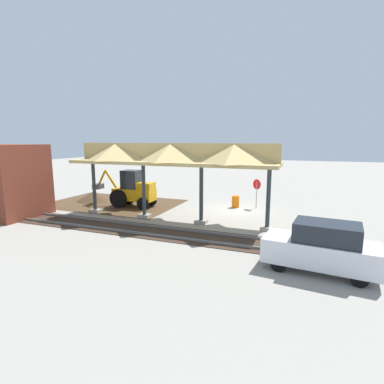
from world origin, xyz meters
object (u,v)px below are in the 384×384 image
stop_sign (257,187)px  traffic_barrel (235,202)px  backhoe (132,190)px  distant_parked_car (321,247)px  brick_utility_building (6,181)px

stop_sign → traffic_barrel: stop_sign is taller
backhoe → distant_parked_car: 15.11m
backhoe → traffic_barrel: bearing=-161.3°
stop_sign → traffic_barrel: 1.92m
stop_sign → distant_parked_car: (-4.11, 10.32, -0.60)m
brick_utility_building → distant_parked_car: (-19.54, 2.04, -1.41)m
brick_utility_building → traffic_barrel: (-13.91, -7.97, -1.95)m
backhoe → distant_parked_car: (-13.13, 7.47, -0.28)m
distant_parked_car → traffic_barrel: size_ratio=4.85×
stop_sign → traffic_barrel: size_ratio=2.45×
brick_utility_building → backhoe: bearing=-139.7°
stop_sign → backhoe: bearing=17.5°
stop_sign → brick_utility_building: bearing=28.2°
brick_utility_building → distant_parked_car: bearing=174.0°
backhoe → traffic_barrel: backhoe is taller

